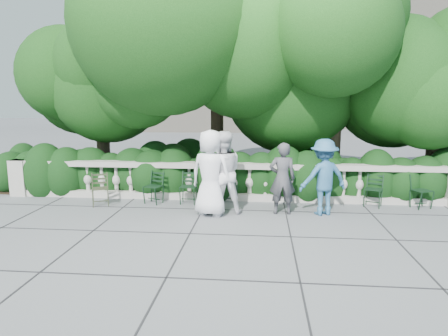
# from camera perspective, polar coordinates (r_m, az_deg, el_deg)

# --- Properties ---
(ground) EXTENTS (90.00, 90.00, 0.00)m
(ground) POSITION_cam_1_polar(r_m,az_deg,el_deg) (8.99, -0.60, -7.39)
(ground) COLOR #585B60
(ground) RESTS_ON ground
(balustrade) EXTENTS (12.00, 0.44, 1.00)m
(balustrade) POSITION_cam_1_polar(r_m,az_deg,el_deg) (10.60, 0.40, -2.00)
(balustrade) COLOR #9E998E
(balustrade) RESTS_ON ground
(shrub_hedge) EXTENTS (15.00, 2.60, 1.70)m
(shrub_hedge) POSITION_cam_1_polar(r_m,az_deg,el_deg) (11.87, 0.90, -3.11)
(shrub_hedge) COLOR black
(shrub_hedge) RESTS_ON ground
(tree_canopy) EXTENTS (15.04, 6.52, 6.78)m
(tree_canopy) POSITION_cam_1_polar(r_m,az_deg,el_deg) (11.80, 4.49, 16.13)
(tree_canopy) COLOR #3F3023
(tree_canopy) RESTS_ON ground
(chair_a) EXTENTS (0.58, 0.60, 0.84)m
(chair_a) POSITION_cam_1_polar(r_m,az_deg,el_deg) (10.39, -10.44, -5.16)
(chair_a) COLOR black
(chair_a) RESTS_ON ground
(chair_b) EXTENTS (0.45, 0.49, 0.84)m
(chair_b) POSITION_cam_1_polar(r_m,az_deg,el_deg) (10.23, -5.26, -5.28)
(chair_b) COLOR black
(chair_b) RESTS_ON ground
(chair_c) EXTENTS (0.53, 0.56, 0.84)m
(chair_c) POSITION_cam_1_polar(r_m,az_deg,el_deg) (10.25, 0.86, -5.20)
(chair_c) COLOR black
(chair_c) RESTS_ON ground
(chair_e) EXTENTS (0.60, 0.62, 0.84)m
(chair_e) POSITION_cam_1_polar(r_m,az_deg,el_deg) (10.56, 20.30, -5.39)
(chair_e) COLOR black
(chair_e) RESTS_ON ground
(chair_f) EXTENTS (0.59, 0.61, 0.84)m
(chair_f) POSITION_cam_1_polar(r_m,az_deg,el_deg) (10.92, 26.74, -5.34)
(chair_f) COLOR black
(chair_f) RESTS_ON ground
(chair_weathered) EXTENTS (0.59, 0.61, 0.84)m
(chair_weathered) POSITION_cam_1_polar(r_m,az_deg,el_deg) (10.45, -17.16, -5.36)
(chair_weathered) COLOR black
(chair_weathered) RESTS_ON ground
(person_businessman) EXTENTS (1.11, 0.88, 1.98)m
(person_businessman) POSITION_cam_1_polar(r_m,az_deg,el_deg) (9.12, -1.92, -0.72)
(person_businessman) COLOR white
(person_businessman) RESTS_ON ground
(person_woman_grey) EXTENTS (0.64, 0.44, 1.68)m
(person_woman_grey) POSITION_cam_1_polar(r_m,az_deg,el_deg) (9.34, 8.33, -1.49)
(person_woman_grey) COLOR #404045
(person_woman_grey) RESTS_ON ground
(person_casual_man) EXTENTS (1.07, 0.91, 1.94)m
(person_casual_man) POSITION_cam_1_polar(r_m,az_deg,el_deg) (9.30, -0.17, -0.64)
(person_casual_man) COLOR white
(person_casual_man) RESTS_ON ground
(person_older_blue) EXTENTS (1.29, 1.00, 1.77)m
(person_older_blue) POSITION_cam_1_polar(r_m,az_deg,el_deg) (9.48, 14.03, -1.27)
(person_older_blue) COLOR #2E628B
(person_older_blue) RESTS_ON ground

